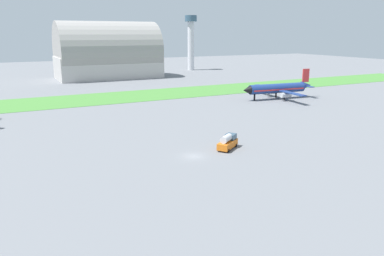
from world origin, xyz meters
The scene contains 6 objects.
ground_plane centered at (0.00, 0.00, 0.00)m, with size 600.00×600.00×0.00m, color slate.
grass_taxiway_strip centered at (0.00, 79.32, 0.04)m, with size 360.00×28.00×0.08m, color #478438.
airplane_parked_jet_far centered at (61.38, 47.86, 4.00)m, with size 30.92×31.47×11.12m.
fuel_truck_near_gate centered at (9.16, 1.31, 1.58)m, with size 6.68×5.75×3.29m.
hangar_distant centered at (21.96, 146.69, 12.75)m, with size 55.52×31.68×31.68m.
control_tower centered at (84.56, 167.92, 21.30)m, with size 8.00×8.00×36.07m.
Camera 1 is at (-34.09, -66.20, 24.73)m, focal length 35.53 mm.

